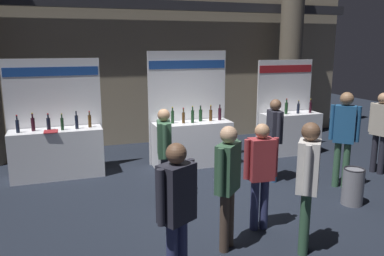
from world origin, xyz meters
name	(u,v)px	position (x,y,z in m)	size (l,w,h in m)	color
ground_plane	(204,197)	(0.00, 0.00, 0.00)	(24.00, 24.00, 0.00)	black
hall_colonnade	(148,21)	(0.00, 4.17, 3.26)	(11.92, 1.34, 6.66)	gray
exhibitor_booth_0	(57,148)	(-2.43, 2.04, 0.60)	(1.89, 0.70, 2.39)	white
exhibitor_booth_1	(192,138)	(0.41, 1.88, 0.62)	(1.81, 0.66, 2.53)	white
exhibitor_booth_2	(289,129)	(3.04, 2.05, 0.60)	(1.51, 0.66, 2.30)	white
trash_bin	(353,186)	(2.29, -1.09, 0.32)	(0.35, 0.35, 0.64)	slate
visitor_0	(308,177)	(0.59, -2.14, 1.03)	(0.41, 0.42, 1.73)	#33563D
visitor_1	(344,132)	(2.64, -0.36, 1.09)	(0.41, 0.40, 1.82)	#33563D
visitor_3	(164,146)	(-0.66, 0.22, 0.96)	(0.31, 0.60, 1.60)	#23232D
visitor_4	(261,168)	(0.35, -1.38, 0.93)	(0.52, 0.26, 1.59)	navy
visitor_5	(274,134)	(1.61, 0.39, 0.96)	(0.28, 0.52, 1.64)	navy
visitor_6	(381,126)	(3.94, 0.08, 1.01)	(0.30, 0.52, 1.71)	#23232D
visitor_7	(228,178)	(-0.33, -1.74, 0.99)	(0.44, 0.44, 1.67)	#47382D
visitor_8	(177,204)	(-1.20, -2.35, 1.00)	(0.48, 0.41, 1.67)	navy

